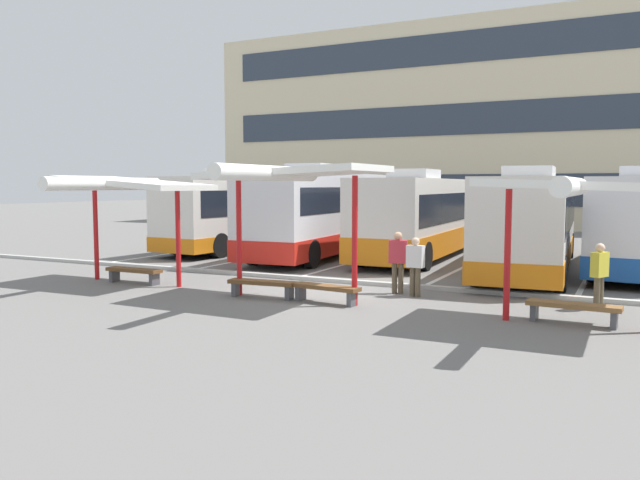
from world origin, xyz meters
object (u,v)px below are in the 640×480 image
Objects in this scene: coach_bus_0 at (252,212)px; coach_bus_2 at (423,218)px; bench_2 at (326,290)px; bench_0 at (134,272)px; waiting_passenger_2 at (398,258)px; bench_1 at (262,285)px; waiting_passenger_0 at (599,272)px; waiting_shelter_1 at (289,176)px; bench_3 at (573,308)px; waiting_passenger_1 at (415,263)px; waiting_shelter_0 at (128,186)px; waiting_shelter_2 at (576,189)px; coach_bus_1 at (328,213)px; coach_bus_3 at (532,223)px.

coach_bus_2 is (8.04, 0.20, -0.09)m from coach_bus_0.
bench_2 is at bearing -85.34° from coach_bus_2.
bench_0 is at bearing 177.46° from bench_2.
waiting_passenger_2 is at bearing 61.98° from bench_2.
waiting_passenger_0 reaches higher than bench_1.
waiting_shelter_1 is 7.16m from bench_3.
waiting_passenger_1 is (1.68, 1.88, 0.54)m from bench_2.
waiting_passenger_0 reaches higher than waiting_passenger_1.
bench_2 is (6.46, -0.13, -2.55)m from waiting_shelter_0.
waiting_shelter_2 is 4.96m from waiting_passenger_1.
coach_bus_2 is 5.97× the size of bench_3.
bench_3 is (6.57, -10.64, -1.26)m from coach_bus_2.
bench_2 is 1.18× the size of waiting_passenger_0.
coach_bus_2 is at bearing 102.98° from waiting_passenger_2.
waiting_shelter_0 is at bearing -100.11° from coach_bus_1.
coach_bus_3 is 2.71× the size of waiting_shelter_0.
bench_1 is 4.02m from waiting_passenger_1.
bench_3 is (12.14, 0.03, -2.55)m from waiting_shelter_0.
bench_1 is 7.89m from waiting_shelter_2.
coach_bus_1 is at bearing -9.17° from coach_bus_0.
bench_2 is 1.11× the size of waiting_passenger_2.
bench_0 is at bearing -140.22° from coach_bus_3.
waiting_passenger_2 reaches higher than bench_2.
bench_2 is (1.80, 0.05, -0.00)m from bench_1.
bench_3 is (5.68, 0.16, 0.00)m from bench_2.
waiting_shelter_2 is at bearing -2.78° from bench_0.
coach_bus_1 is at bearing 136.83° from bench_3.
waiting_shelter_1 is at bearing -161.28° from waiting_passenger_0.
waiting_shelter_0 is 12.85m from waiting_passenger_0.
coach_bus_0 reaches higher than waiting_passenger_2.
coach_bus_2 is at bearing 62.40° from waiting_shelter_0.
coach_bus_2 is at bearing 85.16° from bench_1.
waiting_shelter_0 is 5.32m from bench_1.
coach_bus_0 is at bearing 143.27° from waiting_shelter_2.
waiting_passenger_0 is at bearing -35.83° from coach_bus_1.
coach_bus_2 reaches higher than waiting_passenger_1.
waiting_passenger_2 is (-0.56, 0.22, 0.08)m from waiting_passenger_1.
bench_2 is 2.47m from waiting_passenger_2.
bench_2 is 2.58m from waiting_passenger_1.
waiting_shelter_2 reaches higher than waiting_passenger_0.
bench_2 is 0.97× the size of bench_3.
coach_bus_2 reaches higher than bench_0.
waiting_shelter_0 is 2.37× the size of bench_3.
waiting_shelter_1 is 3.02× the size of waiting_passenger_0.
waiting_passenger_2 is (1.12, 2.11, 0.62)m from bench_2.
bench_2 is (4.72, -9.92, -1.40)m from coach_bus_1.
coach_bus_0 reaches higher than bench_0.
coach_bus_0 is 2.33× the size of waiting_shelter_2.
coach_bus_2 is 11.14m from waiting_shelter_1.
coach_bus_0 reaches higher than bench_3.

